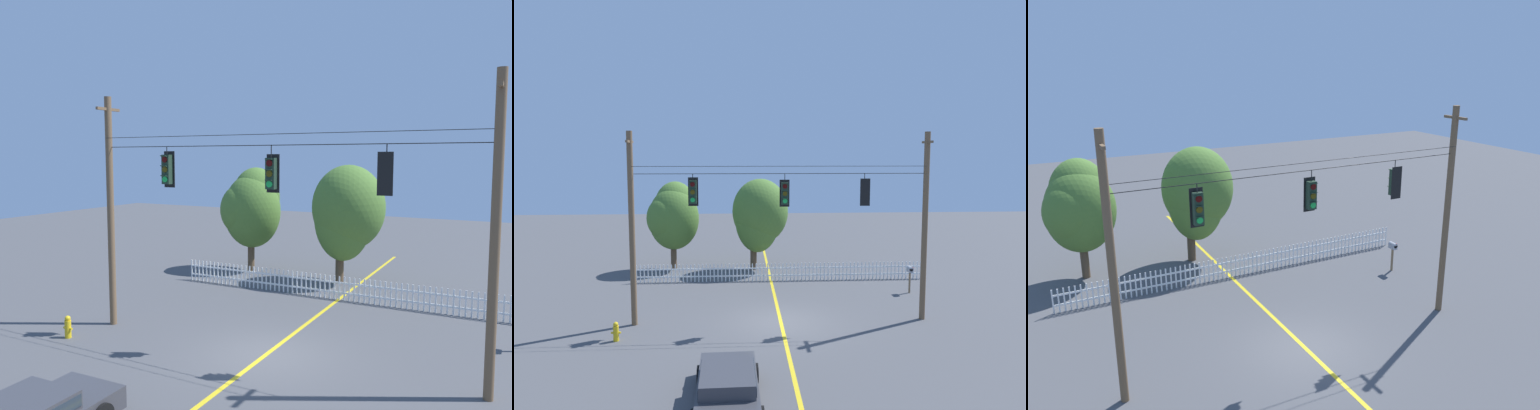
{
  "view_description": "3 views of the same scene",
  "coord_description": "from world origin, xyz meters",
  "views": [
    {
      "loc": [
        6.99,
        -13.9,
        6.22
      ],
      "look_at": [
        -1.12,
        1.44,
        4.6
      ],
      "focal_mm": 35.64,
      "sensor_mm": 36.0,
      "label": 1
    },
    {
      "loc": [
        -1.72,
        -20.99,
        7.43
      ],
      "look_at": [
        -0.43,
        0.82,
        5.15
      ],
      "focal_mm": 34.25,
      "sensor_mm": 36.0,
      "label": 2
    },
    {
      "loc": [
        -8.58,
        -14.65,
        10.38
      ],
      "look_at": [
        -0.23,
        1.21,
        5.13
      ],
      "focal_mm": 37.12,
      "sensor_mm": 36.0,
      "label": 3
    }
  ],
  "objects": [
    {
      "name": "parked_car",
      "position": [
        -2.16,
        -7.19,
        0.61
      ],
      "size": [
        2.06,
        4.45,
        1.15
      ],
      "color": "#38383D",
      "rests_on": "ground"
    },
    {
      "name": "fire_hydrant",
      "position": [
        -6.75,
        -1.85,
        0.38
      ],
      "size": [
        0.38,
        0.22,
        0.78
      ],
      "color": "gold",
      "rests_on": "ground"
    },
    {
      "name": "traffic_signal_northbound_primary",
      "position": [
        0.16,
        0.01,
        5.74
      ],
      "size": [
        0.43,
        0.38,
        1.45
      ],
      "color": "black"
    },
    {
      "name": "autumn_maple_near_fence",
      "position": [
        -6.1,
        10.29,
        3.55
      ],
      "size": [
        3.25,
        3.08,
        5.69
      ],
      "color": "brown",
      "rests_on": "ground"
    },
    {
      "name": "traffic_signal_westbound_side",
      "position": [
        -3.79,
        0.01,
        5.82
      ],
      "size": [
        0.43,
        0.38,
        1.4
      ],
      "color": "black"
    },
    {
      "name": "autumn_maple_mid",
      "position": [
        -0.59,
        9.81,
        3.63
      ],
      "size": [
        3.55,
        3.46,
        5.88
      ],
      "color": "brown",
      "rests_on": "ground"
    },
    {
      "name": "roadside_mailbox",
      "position": [
        7.29,
        4.14,
        1.18
      ],
      "size": [
        0.25,
        0.44,
        1.45
      ],
      "color": "brown",
      "rests_on": "ground"
    },
    {
      "name": "white_picket_fence",
      "position": [
        0.7,
        7.09,
        0.53
      ],
      "size": [
        17.09,
        0.06,
        1.05
      ],
      "color": "white",
      "rests_on": "ground"
    },
    {
      "name": "traffic_signal_eastbound_side",
      "position": [
        3.66,
        -0.01,
        5.79
      ],
      "size": [
        0.43,
        0.38,
        1.41
      ],
      "color": "black"
    },
    {
      "name": "lane_centerline_stripe",
      "position": [
        0.0,
        0.0,
        0.0
      ],
      "size": [
        0.16,
        36.0,
        0.01
      ],
      "primitive_type": "cube",
      "color": "gold",
      "rests_on": "ground"
    },
    {
      "name": "signal_support_span",
      "position": [
        0.0,
        -0.0,
        4.3
      ],
      "size": [
        13.08,
        1.1,
        8.41
      ],
      "color": "brown",
      "rests_on": "ground"
    },
    {
      "name": "ground",
      "position": [
        0.0,
        0.0,
        0.0
      ],
      "size": [
        80.0,
        80.0,
        0.0
      ],
      "primitive_type": "plane",
      "color": "#4C4C4F"
    }
  ]
}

